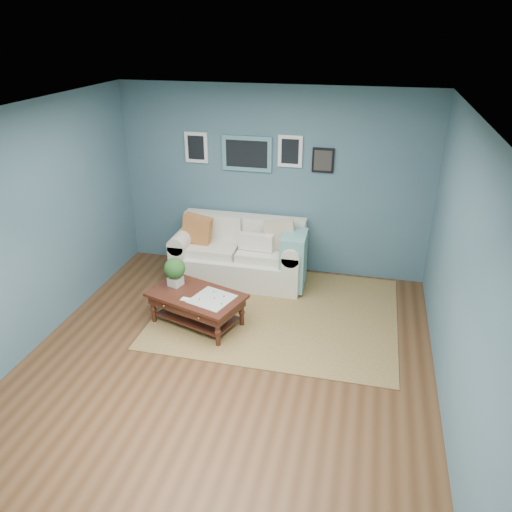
% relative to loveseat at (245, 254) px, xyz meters
% --- Properties ---
extents(room_shell, '(5.00, 5.02, 2.70)m').
position_rel_loveseat_xyz_m(room_shell, '(0.29, -1.97, 0.96)').
color(room_shell, brown).
rests_on(room_shell, ground).
extents(area_rug, '(3.05, 2.44, 0.01)m').
position_rel_loveseat_xyz_m(area_rug, '(0.64, -0.82, -0.39)').
color(area_rug, brown).
rests_on(area_rug, ground).
extents(loveseat, '(1.91, 0.87, 0.98)m').
position_rel_loveseat_xyz_m(loveseat, '(0.00, 0.00, 0.00)').
color(loveseat, '#EBE5CB').
rests_on(loveseat, ground).
extents(coffee_table, '(1.29, 0.98, 0.80)m').
position_rel_loveseat_xyz_m(coffee_table, '(-0.34, -1.30, -0.05)').
color(coffee_table, black).
rests_on(coffee_table, ground).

